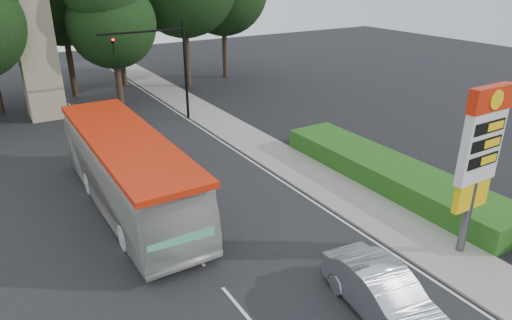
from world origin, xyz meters
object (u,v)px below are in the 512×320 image
transit_bus (128,173)px  sedan_silver (384,295)px  traffic_signal_mast (167,58)px  gas_station_pylon (480,150)px  monument (36,49)px

transit_bus → sedan_silver: bearing=-68.1°
traffic_signal_mast → sedan_silver: traffic_signal_mast is taller
transit_bus → gas_station_pylon: bearing=-47.0°
traffic_signal_mast → transit_bus: size_ratio=0.56×
monument → transit_bus: monument is taller
transit_bus → sedan_silver: transit_bus is taller
gas_station_pylon → transit_bus: (-10.11, 10.66, -2.65)m
monument → traffic_signal_mast: bearing=-38.0°
gas_station_pylon → transit_bus: size_ratio=0.53×
monument → sedan_silver: monument is taller
monument → transit_bus: bearing=-86.4°
traffic_signal_mast → monument: monument is taller
sedan_silver → monument: bearing=108.6°
transit_bus → monument: bearing=93.1°
traffic_signal_mast → transit_bus: bearing=-120.2°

